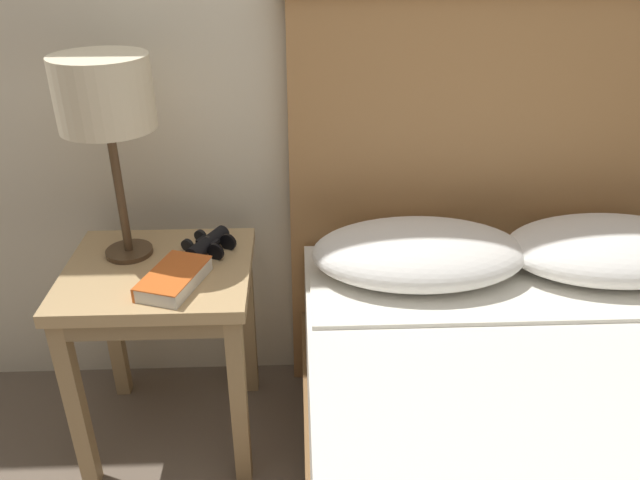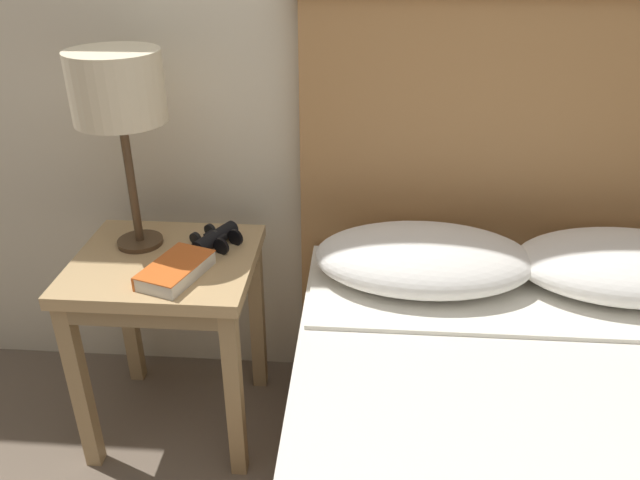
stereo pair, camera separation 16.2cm
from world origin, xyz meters
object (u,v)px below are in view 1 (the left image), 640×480
at_px(nightstand, 161,296).
at_px(book_on_nightstand, 173,278).
at_px(table_lamp, 104,98).
at_px(binoculars_pair, 208,244).

xyz_separation_m(nightstand, book_on_nightstand, (0.06, -0.10, 0.11)).
distance_m(table_lamp, book_on_nightstand, 0.48).
distance_m(book_on_nightstand, binoculars_pair, 0.20).
height_order(nightstand, book_on_nightstand, book_on_nightstand).
bearing_deg(table_lamp, binoculars_pair, 2.36).
bearing_deg(table_lamp, nightstand, -40.32).
bearing_deg(book_on_nightstand, binoculars_pair, 69.48).
relative_size(nightstand, book_on_nightstand, 2.51).
bearing_deg(book_on_nightstand, table_lamp, 131.46).
distance_m(nightstand, book_on_nightstand, 0.16).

